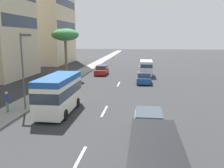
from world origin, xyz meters
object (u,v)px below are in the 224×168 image
Objects in this scene: car_fifth at (102,70)px; minibus_lead at (59,93)px; car_second at (145,67)px; car_third at (148,123)px; palm_tree at (65,35)px; car_sixth at (144,78)px; street_lamp at (24,63)px; van_fourth at (146,67)px; van_seventh at (155,168)px; pedestrian_near_lamp at (7,101)px.

minibus_lead is at bearing 0.01° from car_fifth.
car_second is 31.72m from car_third.
car_third is 0.61× the size of palm_tree.
minibus_lead is at bearing 153.99° from car_sixth.
street_lamp is (-14.62, 10.21, 3.44)m from car_sixth.
van_seventh is at bearing 179.91° from van_fourth.
pedestrian_near_lamp is (-22.72, 4.21, 0.36)m from car_fifth.
car_second is 6.66m from van_fourth.
pedestrian_near_lamp is (-15.62, 11.39, 0.39)m from car_sixth.
van_seventh is at bearing -135.95° from street_lamp.
street_lamp is at bearing 68.30° from car_third.
street_lamp reaches higher than car_fifth.
car_fifth is (0.78, 7.55, -0.69)m from van_fourth.
minibus_lead reaches higher than pedestrian_near_lamp.
palm_tree reaches higher than car_second.
car_fifth is 10.10m from car_sixth.
van_fourth is 1.04× the size of car_sixth.
van_seventh is at bearing 12.95° from car_fifth.
pedestrian_near_lamp is at bearing 129.95° from street_lamp.
minibus_lead is 21.84m from car_fifth.
van_fourth is 7.62m from car_fifth.
van_seventh reaches higher than car_fifth.
car_sixth is at bearing 45.35° from car_fifth.
car_second is at bearing 0.10° from car_third.
van_seventh is at bearing -156.28° from palm_tree.
minibus_lead is 28.64m from car_second.
pedestrian_near_lamp reaches higher than car_fifth.
palm_tree reaches higher than pedestrian_near_lamp.
minibus_lead is at bearing 160.28° from van_fourth.
pedestrian_near_lamp is 18.58m from palm_tree.
car_second is at bearing -47.99° from palm_tree.
van_fourth is 0.71× the size of street_lamp.
car_third is at bearing 0.69° from van_seventh.
minibus_lead is 0.98× the size of street_lamp.
minibus_lead is 1.33× the size of car_second.
car_fifth is at bearing 12.95° from van_seventh.
van_seventh is 2.86× the size of pedestrian_near_lamp.
car_sixth is at bearing 179.25° from car_second.
street_lamp is (-27.57, 10.38, 3.39)m from car_second.
car_third is at bearing -22.03° from pedestrian_near_lamp.
car_second is at bearing -20.63° from street_lamp.
van_fourth is at bearing -71.06° from palm_tree.
pedestrian_near_lamp is (-21.93, 11.75, -0.33)m from van_fourth.
street_lamp is at bearing 145.08° from car_sixth.
minibus_lead is 16.41m from car_sixth.
street_lamp reaches higher than van_seventh.
van_seventh is at bearing -179.80° from car_second.
van_fourth is 24.89m from pedestrian_near_lamp.
car_sixth is 13.38m from palm_tree.
car_third is 1.02× the size of car_fifth.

